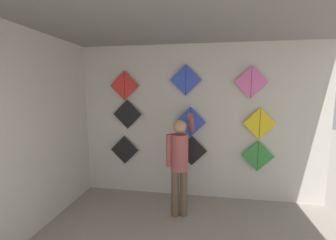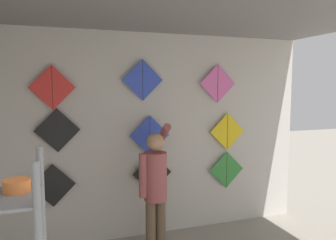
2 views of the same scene
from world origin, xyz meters
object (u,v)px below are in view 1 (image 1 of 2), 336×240
Objects in this scene: kite_2 at (258,156)px; kite_7 at (186,80)px; kite_4 at (190,122)px; kite_3 at (127,114)px; kite_5 at (260,124)px; kite_8 at (251,82)px; kite_6 at (124,86)px; kite_1 at (192,151)px; shopkeeper at (180,159)px; kite_0 at (125,150)px.

kite_7 is (-1.28, 0.00, 1.32)m from kite_2.
kite_2 is 1.00× the size of kite_4.
kite_3 reaches higher than kite_4.
kite_8 reaches higher than kite_5.
kite_6 is 1.00× the size of kite_7.
kite_8 is (1.11, 0.00, -0.04)m from kite_7.
kite_6 is at bearing 180.00° from kite_3.
kite_4 is (-1.19, 0.00, 0.58)m from kite_2.
kite_3 reaches higher than kite_1.
shopkeeper is 0.83m from kite_4.
kite_7 is at bearing 0.00° from kite_6.
kite_3 is at bearing 180.00° from kite_1.
kite_7 reaches higher than kite_0.
kite_0 is 0.70m from kite_3.
kite_4 is at bearing 0.00° from kite_3.
shopkeeper is 0.67m from kite_1.
kite_6 is at bearing 137.32° from shopkeeper.
shopkeeper reaches higher than kite_2.
shopkeeper is at bearing -30.56° from kite_6.
kite_5 reaches higher than kite_2.
shopkeeper is at bearing -31.54° from kite_3.
kite_7 reaches higher than kite_6.
kite_6 is (-2.42, 0.00, 0.65)m from kite_5.
kite_0 is at bearing 180.00° from kite_1.
kite_2 is (1.15, 0.00, -0.05)m from kite_1.
kite_3 is 1.00× the size of kite_8.
kite_6 is 1.00× the size of kite_8.
kite_8 is at bearing 17.84° from shopkeeper.
kite_6 reaches higher than kite_4.
kite_4 is at bearing 180.00° from kite_8.
kite_6 is at bearing 180.00° from kite_5.
kite_6 reaches higher than kite_2.
kite_4 reaches higher than kite_1.
kite_1 is (0.15, 0.66, -0.04)m from shopkeeper.
kite_5 is at bearing 0.00° from kite_4.
kite_5 is at bearing 14.50° from shopkeeper.
kite_1 is at bearing 180.00° from kite_8.
kite_6 is at bearing 0.00° from kite_0.
kite_0 is at bearing 180.00° from kite_4.
shopkeeper is at bearing -103.02° from kite_1.
shopkeeper is 2.98× the size of kite_8.
kite_8 is at bearing 180.00° from kite_2.
kite_3 is (0.07, 0.00, 0.69)m from kite_0.
kite_8 reaches higher than kite_3.
kite_5 is 1.00× the size of kite_6.
shopkeeper is at bearing -29.83° from kite_0.
kite_1 is 1.28m from kite_7.
shopkeeper is 2.98× the size of kite_2.
kite_3 is at bearing 0.00° from kite_0.
kite_2 is 1.00× the size of kite_8.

